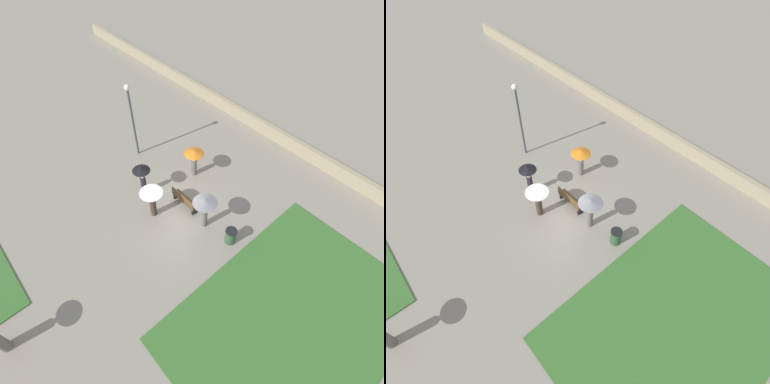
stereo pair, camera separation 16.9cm
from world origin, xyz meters
The scene contains 10 objects.
ground_plane centered at (0.00, 0.00, 0.00)m, with size 90.00×90.00×0.00m, color gray.
lawn_patch_near centered at (-7.33, 0.00, 0.03)m, with size 6.73×9.90×0.06m.
parapet_wall centered at (0.00, -8.36, 0.41)m, with size 45.00×0.35×0.82m.
park_bench centered at (-0.21, -0.54, 0.46)m, with size 1.61×0.42×0.90m.
lamp_post centered at (4.75, -1.14, 2.88)m, with size 0.32×0.32×4.50m.
trash_bin centered at (-3.25, -0.75, 0.42)m, with size 0.55×0.55×0.84m.
crowd_person_white centered at (0.42, 0.94, 1.43)m, with size 1.13×1.13×1.87m.
crowd_person_orange centered at (1.19, -2.48, 1.32)m, with size 1.09×1.09×1.74m.
crowd_person_black centered at (1.94, 0.42, 1.33)m, with size 0.92×0.92×1.85m.
crowd_person_grey centered at (-1.75, -0.49, 1.43)m, with size 1.16×1.16×1.88m.
Camera 2 is at (-7.78, 5.48, 12.22)m, focal length 28.00 mm.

